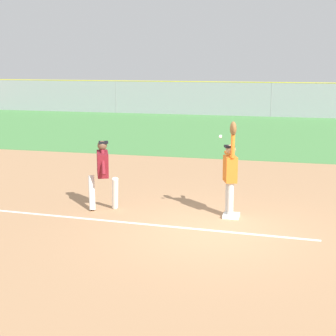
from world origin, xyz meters
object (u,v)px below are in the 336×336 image
(first_base, at_px, (231,216))
(fielder, at_px, (230,170))
(baseball, at_px, (220,137))
(parked_car_white, at_px, (273,102))
(runner, at_px, (103,170))
(parked_car_red, at_px, (202,101))

(first_base, distance_m, fielder, 1.08)
(baseball, bearing_deg, parked_car_white, 90.11)
(fielder, relative_size, baseball, 30.81)
(runner, bearing_deg, fielder, -21.08)
(baseball, bearing_deg, fielder, 43.65)
(first_base, height_order, parked_car_white, parked_car_white)
(first_base, relative_size, fielder, 0.17)
(first_base, xyz_separation_m, baseball, (-0.27, -0.18, 1.89))
(fielder, xyz_separation_m, parked_car_white, (-0.27, 26.11, -0.45))
(fielder, bearing_deg, first_base, 136.05)
(baseball, distance_m, parked_car_white, 26.35)
(baseball, relative_size, parked_car_white, 0.02)
(first_base, xyz_separation_m, fielder, (-0.05, 0.02, 1.08))
(runner, bearing_deg, parked_car_red, 71.02)
(fielder, distance_m, runner, 3.09)
(parked_car_white, bearing_deg, fielder, -96.05)
(runner, distance_m, parked_car_white, 26.42)
(first_base, distance_m, parked_car_white, 26.15)
(parked_car_red, bearing_deg, fielder, -76.14)
(baseball, relative_size, parked_car_red, 0.02)
(fielder, bearing_deg, parked_car_red, -97.34)
(runner, bearing_deg, baseball, -24.96)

